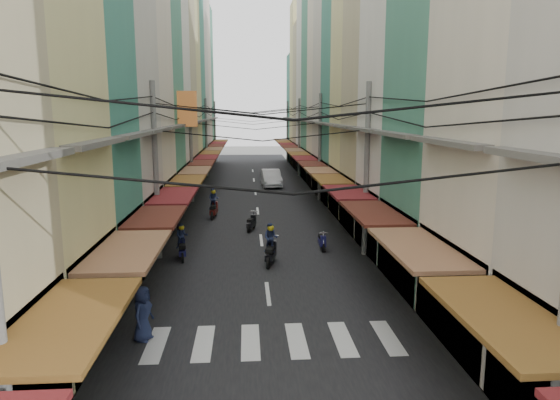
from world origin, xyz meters
name	(u,v)px	position (x,y,z in m)	size (l,w,h in m)	color
ground	(266,277)	(0.00, 0.00, 0.00)	(160.00, 160.00, 0.00)	slate
road	(256,197)	(0.00, 20.00, 0.01)	(10.00, 80.00, 0.02)	black
sidewalk_left	(175,197)	(-6.50, 20.00, 0.03)	(3.00, 80.00, 0.06)	gray
sidewalk_right	(335,195)	(6.50, 20.00, 0.03)	(3.00, 80.00, 0.06)	gray
crosswalk	(274,341)	(0.00, -6.00, 0.03)	(7.55, 2.40, 0.01)	silver
building_row_left	(143,69)	(-7.92, 16.56, 9.78)	(7.80, 67.67, 23.70)	silver
building_row_right	(365,75)	(7.92, 16.45, 9.41)	(7.80, 68.98, 22.59)	#3C8471
utility_poles	(257,115)	(0.00, 15.01, 6.59)	(10.20, 66.13, 8.20)	slate
white_car	(271,186)	(1.53, 25.62, 0.00)	(5.50, 2.15, 1.94)	silver
bicycle	(395,263)	(5.99, 1.49, 0.00)	(0.60, 1.60, 1.10)	black
moving_scooters	(234,231)	(-1.44, 6.00, 0.54)	(7.19, 12.16, 1.93)	black
parked_scooters	(385,310)	(3.69, -4.97, 0.48)	(12.74, 14.78, 1.00)	black
pedestrians	(171,242)	(-4.18, 1.92, 1.07)	(14.02, 19.07, 2.21)	black
market_umbrella	(477,275)	(6.02, -6.34, 2.06)	(2.22, 2.22, 2.34)	#B2B2B7
traffic_sign	(440,265)	(5.44, -4.96, 1.96)	(0.10, 0.60, 2.72)	slate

